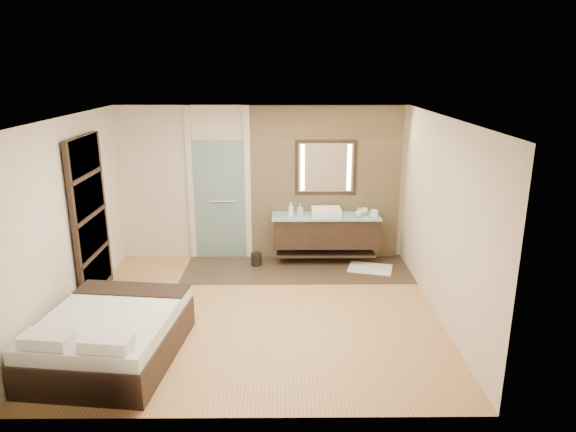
{
  "coord_description": "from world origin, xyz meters",
  "views": [
    {
      "loc": [
        0.39,
        -6.54,
        3.33
      ],
      "look_at": [
        0.44,
        0.6,
        1.24
      ],
      "focal_mm": 32.0,
      "sensor_mm": 36.0,
      "label": 1
    }
  ],
  "objects_px": {
    "bed": "(111,336)",
    "mirror_unit": "(326,168)",
    "vanity": "(326,231)",
    "waste_bin": "(256,259)"
  },
  "relations": [
    {
      "from": "bed",
      "to": "mirror_unit",
      "type": "bearing_deg",
      "value": 56.92
    },
    {
      "from": "mirror_unit",
      "to": "waste_bin",
      "type": "xyz_separation_m",
      "value": [
        -1.2,
        -0.39,
        -1.53
      ]
    },
    {
      "from": "vanity",
      "to": "mirror_unit",
      "type": "relative_size",
      "value": 1.75
    },
    {
      "from": "bed",
      "to": "waste_bin",
      "type": "height_order",
      "value": "bed"
    },
    {
      "from": "mirror_unit",
      "to": "waste_bin",
      "type": "relative_size",
      "value": 4.59
    },
    {
      "from": "vanity",
      "to": "bed",
      "type": "height_order",
      "value": "vanity"
    },
    {
      "from": "vanity",
      "to": "waste_bin",
      "type": "height_order",
      "value": "vanity"
    },
    {
      "from": "mirror_unit",
      "to": "waste_bin",
      "type": "distance_m",
      "value": 1.99
    },
    {
      "from": "mirror_unit",
      "to": "bed",
      "type": "height_order",
      "value": "mirror_unit"
    },
    {
      "from": "vanity",
      "to": "bed",
      "type": "relative_size",
      "value": 0.93
    }
  ]
}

